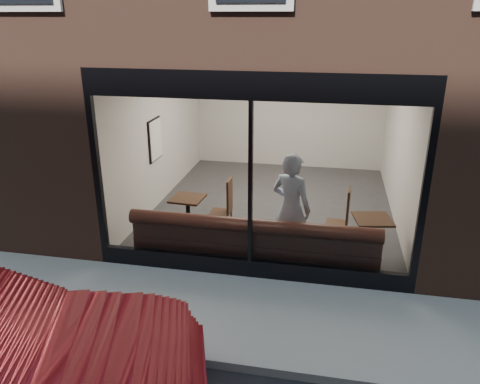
% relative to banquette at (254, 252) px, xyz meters
% --- Properties ---
extents(ground, '(120.00, 120.00, 0.00)m').
position_rel_banquette_xyz_m(ground, '(0.00, -2.45, -0.23)').
color(ground, black).
rests_on(ground, ground).
extents(sidewalk_near, '(40.00, 2.00, 0.01)m').
position_rel_banquette_xyz_m(sidewalk_near, '(0.00, -1.45, -0.22)').
color(sidewalk_near, gray).
rests_on(sidewalk_near, ground).
extents(kerb_near, '(40.00, 0.10, 0.12)m').
position_rel_banquette_xyz_m(kerb_near, '(0.00, -2.50, -0.17)').
color(kerb_near, gray).
rests_on(kerb_near, ground).
extents(host_building_pier_left, '(2.50, 12.00, 3.20)m').
position_rel_banquette_xyz_m(host_building_pier_left, '(-3.75, 5.55, 1.38)').
color(host_building_pier_left, brown).
rests_on(host_building_pier_left, ground).
extents(host_building_pier_right, '(2.50, 12.00, 3.20)m').
position_rel_banquette_xyz_m(host_building_pier_right, '(3.75, 5.55, 1.38)').
color(host_building_pier_right, brown).
rests_on(host_building_pier_right, ground).
extents(host_building_backfill, '(5.00, 6.00, 3.20)m').
position_rel_banquette_xyz_m(host_building_backfill, '(0.00, 8.55, 1.38)').
color(host_building_backfill, brown).
rests_on(host_building_backfill, ground).
extents(cafe_floor, '(6.00, 6.00, 0.00)m').
position_rel_banquette_xyz_m(cafe_floor, '(0.00, 2.55, -0.21)').
color(cafe_floor, '#2D2D30').
rests_on(cafe_floor, ground).
extents(cafe_ceiling, '(6.00, 6.00, 0.00)m').
position_rel_banquette_xyz_m(cafe_ceiling, '(0.00, 2.55, 2.97)').
color(cafe_ceiling, white).
rests_on(cafe_ceiling, host_building_upper).
extents(cafe_wall_back, '(5.00, 0.00, 5.00)m').
position_rel_banquette_xyz_m(cafe_wall_back, '(0.00, 5.54, 1.37)').
color(cafe_wall_back, silver).
rests_on(cafe_wall_back, ground).
extents(cafe_wall_left, '(0.00, 6.00, 6.00)m').
position_rel_banquette_xyz_m(cafe_wall_left, '(-2.49, 2.55, 1.37)').
color(cafe_wall_left, silver).
rests_on(cafe_wall_left, ground).
extents(cafe_wall_right, '(0.00, 6.00, 6.00)m').
position_rel_banquette_xyz_m(cafe_wall_right, '(2.49, 2.55, 1.37)').
color(cafe_wall_right, silver).
rests_on(cafe_wall_right, ground).
extents(storefront_kick, '(5.00, 0.10, 0.30)m').
position_rel_banquette_xyz_m(storefront_kick, '(0.00, -0.40, -0.08)').
color(storefront_kick, black).
rests_on(storefront_kick, ground).
extents(storefront_header, '(5.00, 0.10, 0.40)m').
position_rel_banquette_xyz_m(storefront_header, '(0.00, -0.40, 2.77)').
color(storefront_header, black).
rests_on(storefront_header, host_building_upper).
extents(storefront_mullion, '(0.06, 0.10, 2.50)m').
position_rel_banquette_xyz_m(storefront_mullion, '(0.00, -0.40, 1.32)').
color(storefront_mullion, black).
rests_on(storefront_mullion, storefront_kick).
extents(storefront_glass, '(4.80, 0.00, 4.80)m').
position_rel_banquette_xyz_m(storefront_glass, '(0.00, -0.43, 1.33)').
color(storefront_glass, white).
rests_on(storefront_glass, storefront_kick).
extents(banquette, '(4.00, 0.55, 0.45)m').
position_rel_banquette_xyz_m(banquette, '(0.00, 0.00, 0.00)').
color(banquette, '#391B14').
rests_on(banquette, cafe_floor).
extents(person, '(0.81, 0.69, 1.89)m').
position_rel_banquette_xyz_m(person, '(0.56, 0.27, 0.72)').
color(person, '#A7BEDF').
rests_on(person, cafe_floor).
extents(cafe_table_left, '(0.62, 0.62, 0.04)m').
position_rel_banquette_xyz_m(cafe_table_left, '(-1.39, 0.86, 0.52)').
color(cafe_table_left, '#311C13').
rests_on(cafe_table_left, cafe_floor).
extents(cafe_table_right, '(0.69, 0.69, 0.04)m').
position_rel_banquette_xyz_m(cafe_table_right, '(1.90, 0.55, 0.52)').
color(cafe_table_right, '#311C13').
rests_on(cafe_table_right, cafe_floor).
extents(cafe_chair_left, '(0.39, 0.39, 0.04)m').
position_rel_banquette_xyz_m(cafe_chair_left, '(-0.92, 1.47, 0.01)').
color(cafe_chair_left, '#311C13').
rests_on(cafe_chair_left, cafe_floor).
extents(cafe_chair_right, '(0.41, 0.41, 0.04)m').
position_rel_banquette_xyz_m(cafe_chair_right, '(1.34, 1.38, 0.01)').
color(cafe_chair_right, '#311C13').
rests_on(cafe_chair_right, cafe_floor).
extents(wall_poster, '(0.02, 0.61, 0.82)m').
position_rel_banquette_xyz_m(wall_poster, '(-2.45, 2.15, 1.25)').
color(wall_poster, white).
rests_on(wall_poster, cafe_wall_left).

